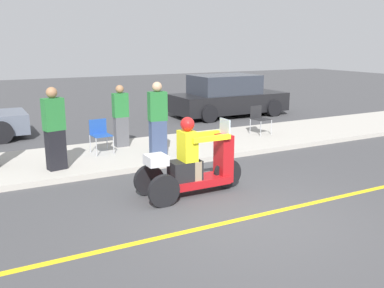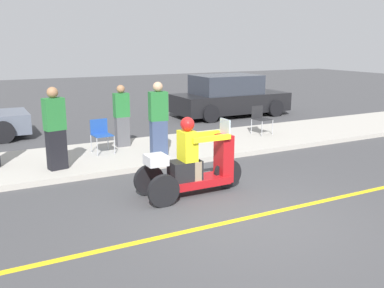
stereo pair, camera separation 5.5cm
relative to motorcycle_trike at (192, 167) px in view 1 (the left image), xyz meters
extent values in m
plane|color=#424244|center=(0.30, -1.43, -0.53)|extent=(60.00, 60.00, 0.00)
cube|color=gold|center=(-0.01, -1.43, -0.53)|extent=(24.00, 0.12, 0.01)
cube|color=#B2ADA3|center=(0.30, 3.17, -0.47)|extent=(28.00, 2.80, 0.12)
cylinder|color=black|center=(0.78, 0.00, -0.24)|extent=(0.58, 0.10, 0.58)
cylinder|color=black|center=(-0.74, -0.34, -0.24)|extent=(0.58, 0.10, 0.58)
cylinder|color=black|center=(-0.74, 0.34, -0.24)|extent=(0.58, 0.10, 0.58)
cube|color=#AD1419|center=(-0.01, 0.00, -0.30)|extent=(1.44, 0.47, 0.14)
cube|color=black|center=(-0.15, 0.00, -0.05)|extent=(0.58, 0.37, 0.37)
cube|color=#AD1419|center=(0.68, 0.00, 0.09)|extent=(0.24, 0.37, 0.92)
cube|color=silver|center=(0.70, 0.00, 0.70)|extent=(0.03, 0.34, 0.30)
cube|color=silver|center=(-0.73, 0.00, 0.23)|extent=(0.36, 0.37, 0.18)
cube|color=yellow|center=(-0.10, 0.00, 0.41)|extent=(0.26, 0.38, 0.55)
sphere|color=red|center=(-0.10, 0.00, 0.82)|extent=(0.26, 0.26, 0.26)
cube|color=gray|center=(0.03, -0.12, -0.05)|extent=(0.14, 0.14, 0.37)
cube|color=gray|center=(0.03, 0.12, -0.05)|extent=(0.14, 0.14, 0.37)
cube|color=yellow|center=(0.29, -0.20, 0.55)|extent=(0.78, 0.09, 0.09)
cube|color=yellow|center=(0.29, 0.20, 0.55)|extent=(0.78, 0.09, 0.09)
cube|color=black|center=(-2.01, 2.45, 0.02)|extent=(0.42, 0.33, 0.86)
cube|color=#267233|center=(-2.01, 2.45, 0.79)|extent=(0.46, 0.34, 0.68)
sphere|color=#9E704C|center=(-2.01, 2.45, 1.24)|extent=(0.23, 0.23, 0.23)
cube|color=#38476B|center=(0.38, 2.47, 0.02)|extent=(0.40, 0.29, 0.86)
cube|color=#267233|center=(0.38, 2.47, 0.79)|extent=(0.44, 0.29, 0.68)
sphere|color=tan|center=(0.38, 2.47, 1.25)|extent=(0.23, 0.23, 0.23)
cube|color=#515156|center=(-0.09, 3.80, -0.02)|extent=(0.35, 0.23, 0.78)
cube|color=#267233|center=(-0.09, 3.80, 0.68)|extent=(0.39, 0.23, 0.62)
sphere|color=#9E704C|center=(-0.09, 3.80, 1.09)|extent=(0.21, 0.21, 0.21)
cylinder|color=#A5A8AD|center=(-0.96, 3.09, -0.19)|extent=(0.02, 0.02, 0.44)
cylinder|color=#A5A8AD|center=(-0.52, 3.13, -0.19)|extent=(0.02, 0.02, 0.44)
cylinder|color=#A5A8AD|center=(-0.99, 3.53, -0.19)|extent=(0.02, 0.02, 0.44)
cylinder|color=#A5A8AD|center=(-0.56, 3.56, -0.19)|extent=(0.02, 0.02, 0.44)
cube|color=#1E479E|center=(-0.76, 3.33, 0.04)|extent=(0.47, 0.47, 0.02)
cube|color=#1E479E|center=(-0.78, 3.55, 0.22)|extent=(0.44, 0.06, 0.38)
cylinder|color=#A5A8AD|center=(3.89, 3.08, -0.19)|extent=(0.02, 0.02, 0.44)
cylinder|color=#A5A8AD|center=(4.32, 3.14, -0.19)|extent=(0.02, 0.02, 0.44)
cylinder|color=#A5A8AD|center=(3.82, 3.51, -0.19)|extent=(0.02, 0.02, 0.44)
cylinder|color=#A5A8AD|center=(4.26, 3.58, -0.19)|extent=(0.02, 0.02, 0.44)
cube|color=#232326|center=(4.07, 3.33, 0.04)|extent=(0.50, 0.50, 0.02)
cube|color=#232326|center=(4.04, 3.55, 0.22)|extent=(0.44, 0.09, 0.38)
cube|color=black|center=(5.40, 7.15, -0.01)|extent=(4.43, 1.87, 0.69)
cube|color=#2D333D|center=(5.18, 7.15, 0.69)|extent=(2.44, 1.68, 0.71)
cylinder|color=black|center=(6.85, 6.22, -0.21)|extent=(0.64, 0.22, 0.64)
cylinder|color=black|center=(6.85, 8.09, -0.21)|extent=(0.64, 0.22, 0.64)
cylinder|color=black|center=(3.96, 6.22, -0.21)|extent=(0.64, 0.22, 0.64)
cylinder|color=black|center=(3.96, 8.09, -0.21)|extent=(0.64, 0.22, 0.64)
cylinder|color=black|center=(-2.82, 6.16, -0.21)|extent=(0.64, 0.22, 0.64)
camera|label=1|loc=(-3.58, -6.74, 2.26)|focal=40.00mm
camera|label=2|loc=(-3.53, -6.77, 2.26)|focal=40.00mm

